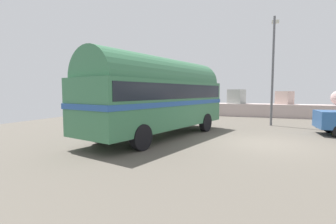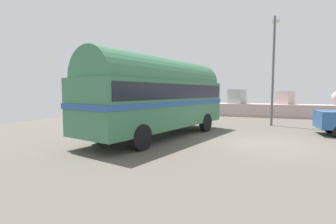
{
  "view_description": "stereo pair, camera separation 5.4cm",
  "coord_description": "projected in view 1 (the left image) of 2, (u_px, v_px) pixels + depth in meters",
  "views": [
    {
      "loc": [
        0.04,
        -10.75,
        2.14
      ],
      "look_at": [
        -4.44,
        0.78,
        1.12
      ],
      "focal_mm": 26.29,
      "sensor_mm": 36.0,
      "label": 1
    },
    {
      "loc": [
        0.09,
        -10.73,
        2.14
      ],
      "look_at": [
        -4.44,
        0.78,
        1.12
      ],
      "focal_mm": 26.29,
      "sensor_mm": 36.0,
      "label": 2
    }
  ],
  "objects": [
    {
      "name": "ground",
      "position": [
        261.0,
        143.0,
        10.17
      ],
      "size": [
        32.0,
        26.0,
        0.02
      ],
      "color": "#5A544A"
    },
    {
      "name": "breakwater",
      "position": [
        262.0,
        108.0,
        21.09
      ],
      "size": [
        31.36,
        2.5,
        2.48
      ],
      "color": "#B7A4A1",
      "rests_on": "ground"
    },
    {
      "name": "vintage_coach",
      "position": [
        160.0,
        94.0,
        11.5
      ],
      "size": [
        4.37,
        8.91,
        3.7
      ],
      "rotation": [
        0.0,
        0.0,
        -0.24
      ],
      "color": "black",
      "rests_on": "ground"
    },
    {
      "name": "lamp_post",
      "position": [
        273.0,
        65.0,
        15.29
      ],
      "size": [
        0.44,
        1.15,
        6.73
      ],
      "color": "#5B5B60",
      "rests_on": "ground"
    }
  ]
}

